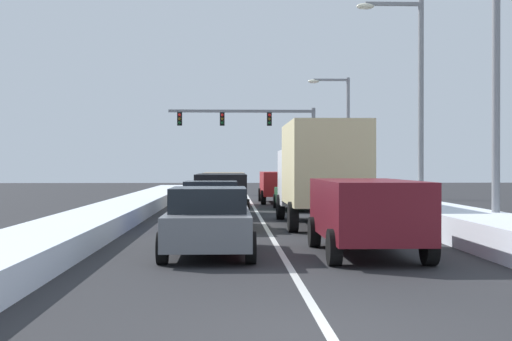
# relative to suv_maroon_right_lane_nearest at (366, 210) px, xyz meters

# --- Properties ---
(ground_plane) EXTENTS (120.00, 120.00, 0.00)m
(ground_plane) POSITION_rel_suv_maroon_right_lane_nearest_xyz_m (-1.86, 10.07, -1.02)
(ground_plane) COLOR #28282B
(lane_stripe_between_right_lane_and_center_lane) EXTENTS (0.14, 48.37, 0.01)m
(lane_stripe_between_right_lane_and_center_lane) POSITION_rel_suv_maroon_right_lane_nearest_xyz_m (-1.86, 14.47, -1.01)
(lane_stripe_between_right_lane_and_center_lane) COLOR silver
(lane_stripe_between_right_lane_and_center_lane) RESTS_ON ground
(snow_bank_right_shoulder) EXTENTS (2.07, 48.37, 0.73)m
(snow_bank_right_shoulder) POSITION_rel_suv_maroon_right_lane_nearest_xyz_m (3.44, 14.47, -0.65)
(snow_bank_right_shoulder) COLOR silver
(snow_bank_right_shoulder) RESTS_ON ground
(snow_bank_left_shoulder) EXTENTS (2.05, 48.37, 0.56)m
(snow_bank_left_shoulder) POSITION_rel_suv_maroon_right_lane_nearest_xyz_m (-7.16, 14.47, -0.73)
(snow_bank_left_shoulder) COLOR silver
(snow_bank_left_shoulder) RESTS_ON ground
(suv_maroon_right_lane_nearest) EXTENTS (2.16, 4.90, 1.67)m
(suv_maroon_right_lane_nearest) POSITION_rel_suv_maroon_right_lane_nearest_xyz_m (0.00, 0.00, 0.00)
(suv_maroon_right_lane_nearest) COLOR maroon
(suv_maroon_right_lane_nearest) RESTS_ON ground
(box_truck_right_lane_second) EXTENTS (2.53, 7.20, 3.36)m
(box_truck_right_lane_second) POSITION_rel_suv_maroon_right_lane_nearest_xyz_m (-0.01, 8.04, 0.88)
(box_truck_right_lane_second) COLOR silver
(box_truck_right_lane_second) RESTS_ON ground
(sedan_green_right_lane_third) EXTENTS (2.00, 4.50, 1.51)m
(sedan_green_right_lane_third) POSITION_rel_suv_maroon_right_lane_nearest_xyz_m (0.04, 16.72, -0.25)
(sedan_green_right_lane_third) COLOR #1E5633
(sedan_green_right_lane_third) RESTS_ON ground
(suv_red_right_lane_fourth) EXTENTS (2.16, 4.90, 1.67)m
(suv_red_right_lane_fourth) POSITION_rel_suv_maroon_right_lane_nearest_xyz_m (-0.33, 23.11, 0.00)
(suv_red_right_lane_fourth) COLOR maroon
(suv_red_right_lane_fourth) RESTS_ON ground
(sedan_gray_center_lane_nearest) EXTENTS (2.00, 4.50, 1.51)m
(sedan_gray_center_lane_nearest) POSITION_rel_suv_maroon_right_lane_nearest_xyz_m (-3.49, 0.18, -0.25)
(sedan_gray_center_lane_nearest) COLOR slate
(sedan_gray_center_lane_nearest) RESTS_ON ground
(sedan_navy_center_lane_second) EXTENTS (2.00, 4.50, 1.51)m
(sedan_navy_center_lane_second) POSITION_rel_suv_maroon_right_lane_nearest_xyz_m (-3.62, 7.06, -0.25)
(sedan_navy_center_lane_second) COLOR navy
(sedan_navy_center_lane_second) RESTS_ON ground
(suv_black_center_lane_third) EXTENTS (2.16, 4.90, 1.67)m
(suv_black_center_lane_third) POSITION_rel_suv_maroon_right_lane_nearest_xyz_m (-3.36, 13.03, 0.00)
(suv_black_center_lane_third) COLOR black
(suv_black_center_lane_third) RESTS_ON ground
(suv_tan_center_lane_fourth) EXTENTS (2.16, 4.90, 1.67)m
(suv_tan_center_lane_fourth) POSITION_rel_suv_maroon_right_lane_nearest_xyz_m (-3.31, 19.74, 0.00)
(suv_tan_center_lane_fourth) COLOR #937F60
(suv_tan_center_lane_fourth) RESTS_ON ground
(traffic_light_gantry) EXTENTS (10.60, 0.47, 6.20)m
(traffic_light_gantry) POSITION_rel_suv_maroon_right_lane_nearest_xyz_m (-0.68, 36.44, 3.71)
(traffic_light_gantry) COLOR slate
(traffic_light_gantry) RESTS_ON ground
(street_lamp_right_near) EXTENTS (2.66, 0.36, 7.87)m
(street_lamp_right_near) POSITION_rel_suv_maroon_right_lane_nearest_xyz_m (3.83, 3.47, 3.72)
(street_lamp_right_near) COLOR gray
(street_lamp_right_near) RESTS_ON ground
(street_lamp_right_mid) EXTENTS (2.66, 0.36, 8.49)m
(street_lamp_right_mid) POSITION_rel_suv_maroon_right_lane_nearest_xyz_m (4.13, 12.27, 4.04)
(street_lamp_right_mid) COLOR gray
(street_lamp_right_mid) RESTS_ON ground
(street_lamp_right_far) EXTENTS (2.66, 0.36, 7.60)m
(street_lamp_right_far) POSITION_rel_suv_maroon_right_lane_nearest_xyz_m (4.10, 29.86, 3.57)
(street_lamp_right_far) COLOR gray
(street_lamp_right_far) RESTS_ON ground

